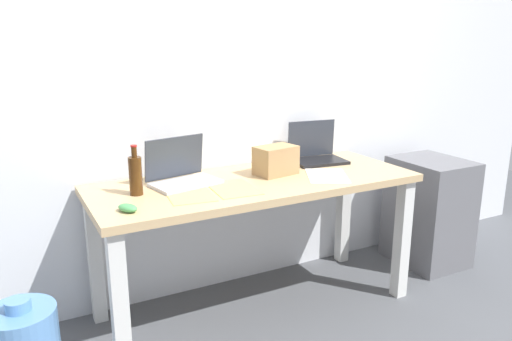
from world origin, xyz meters
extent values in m
plane|color=#515459|center=(0.00, 0.00, 0.00)|extent=(8.00, 8.00, 0.00)
cube|color=white|center=(0.00, 0.39, 1.30)|extent=(5.20, 0.08, 2.60)
cube|color=tan|center=(0.00, 0.00, 0.73)|extent=(1.74, 0.67, 0.04)
cube|color=silver|center=(-0.81, -0.27, 0.35)|extent=(0.07, 0.07, 0.71)
cube|color=silver|center=(0.81, -0.27, 0.35)|extent=(0.07, 0.07, 0.71)
cube|color=silver|center=(-0.81, 0.27, 0.35)|extent=(0.07, 0.07, 0.71)
cube|color=silver|center=(0.81, 0.27, 0.35)|extent=(0.07, 0.07, 0.71)
cube|color=silver|center=(-0.36, 0.08, 0.76)|extent=(0.37, 0.26, 0.02)
cube|color=#333842|center=(-0.38, 0.18, 0.88)|extent=(0.34, 0.10, 0.22)
cube|color=black|center=(0.51, 0.15, 0.76)|extent=(0.33, 0.25, 0.02)
cube|color=#333842|center=(0.52, 0.26, 0.88)|extent=(0.31, 0.05, 0.22)
cylinder|color=#47280F|center=(-0.63, 0.04, 0.84)|extent=(0.06, 0.06, 0.18)
cylinder|color=#47280F|center=(-0.63, 0.04, 0.96)|extent=(0.03, 0.03, 0.05)
cylinder|color=#B21E19|center=(-0.63, 0.04, 0.99)|extent=(0.03, 0.03, 0.01)
ellipsoid|color=#4C9E56|center=(-0.72, -0.19, 0.77)|extent=(0.10, 0.12, 0.03)
cube|color=tan|center=(0.15, 0.05, 0.83)|extent=(0.24, 0.18, 0.16)
cube|color=#F4E06B|center=(-0.18, -0.09, 0.75)|extent=(0.23, 0.31, 0.00)
cube|color=white|center=(0.38, -0.12, 0.75)|extent=(0.32, 0.36, 0.00)
cube|color=#F4E06B|center=(-0.40, -0.08, 0.75)|extent=(0.25, 0.32, 0.00)
cylinder|color=#598CC6|center=(-1.19, -0.14, 0.40)|extent=(0.10, 0.10, 0.05)
cube|color=slate|center=(1.31, 0.00, 0.35)|extent=(0.40, 0.48, 0.71)
camera|label=1|loc=(-1.18, -2.24, 1.47)|focal=34.92mm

